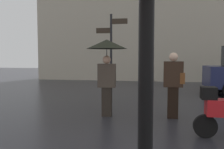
% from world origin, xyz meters
% --- Properties ---
extents(pedestrian_with_umbrella, '(1.08, 1.08, 2.05)m').
position_xyz_m(pedestrian_with_umbrella, '(-0.67, 3.89, 1.65)').
color(pedestrian_with_umbrella, '#2A241E').
rests_on(pedestrian_with_umbrella, ground).
extents(pedestrian_with_bag, '(0.52, 0.24, 1.70)m').
position_xyz_m(pedestrian_with_bag, '(1.07, 3.98, 0.96)').
color(pedestrian_with_bag, black).
rests_on(pedestrian_with_bag, ground).
extents(street_signpost, '(1.08, 0.08, 3.04)m').
position_xyz_m(street_signpost, '(-0.90, 5.78, 1.84)').
color(street_signpost, black).
rests_on(street_signpost, ground).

